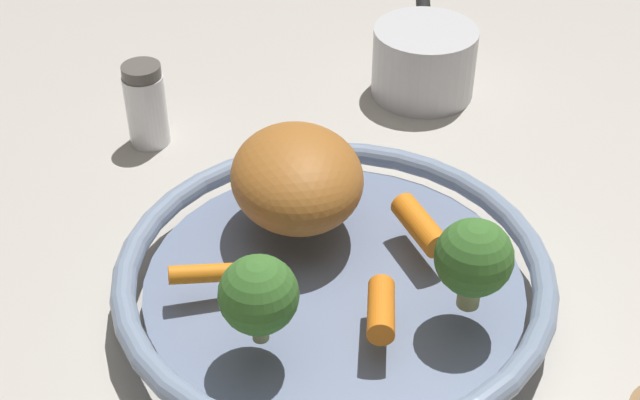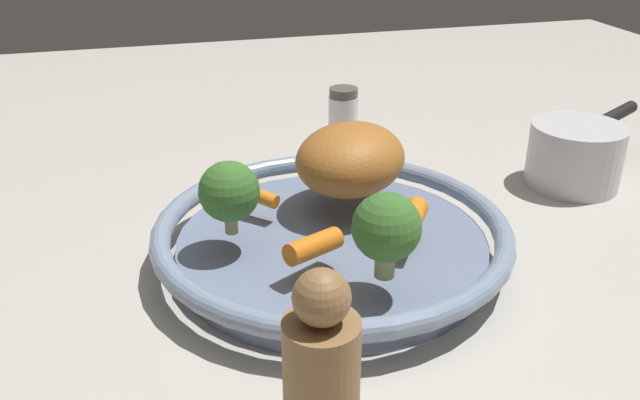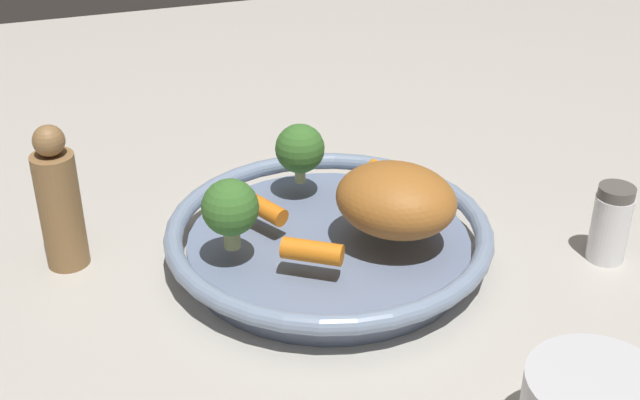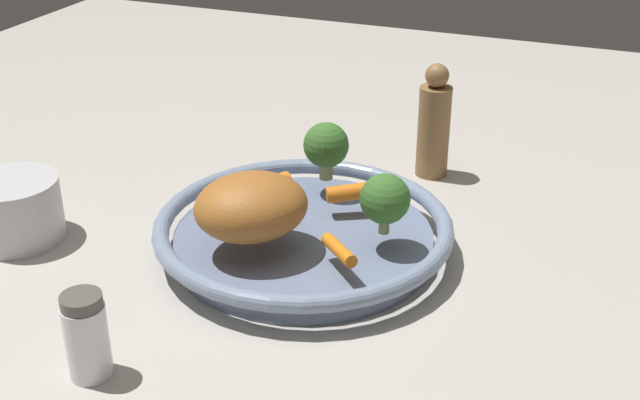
{
  "view_description": "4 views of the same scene",
  "coord_description": "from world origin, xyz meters",
  "px_view_note": "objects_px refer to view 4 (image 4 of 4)",
  "views": [
    {
      "loc": [
        -0.27,
        0.44,
        0.51
      ],
      "look_at": [
        0.03,
        -0.02,
        0.08
      ],
      "focal_mm": 50.45,
      "sensor_mm": 36.0,
      "label": 1
    },
    {
      "loc": [
        -0.55,
        0.16,
        0.34
      ],
      "look_at": [
        -0.02,
        0.02,
        0.08
      ],
      "focal_mm": 38.07,
      "sensor_mm": 36.0,
      "label": 2
    },
    {
      "loc": [
        -0.26,
        -0.72,
        0.5
      ],
      "look_at": [
        -0.01,
        0.0,
        0.07
      ],
      "focal_mm": 47.78,
      "sensor_mm": 36.0,
      "label": 3
    },
    {
      "loc": [
        0.78,
        0.33,
        0.49
      ],
      "look_at": [
        -0.01,
        0.01,
        0.06
      ],
      "focal_mm": 47.13,
      "sensor_mm": 36.0,
      "label": 4
    }
  ],
  "objects_px": {
    "baby_carrot_right": "(267,186)",
    "broccoli_floret_small": "(326,146)",
    "roast_chicken_piece": "(251,207)",
    "baby_carrot_center": "(339,250)",
    "salt_shaker": "(87,336)",
    "broccoli_floret_large": "(384,200)",
    "pepper_mill": "(434,125)",
    "serving_bowl": "(304,233)",
    "saucepan": "(12,209)",
    "baby_carrot_back": "(350,192)"
  },
  "relations": [
    {
      "from": "salt_shaker",
      "to": "pepper_mill",
      "type": "relative_size",
      "value": 0.54
    },
    {
      "from": "baby_carrot_back",
      "to": "broccoli_floret_large",
      "type": "relative_size",
      "value": 0.8
    },
    {
      "from": "baby_carrot_right",
      "to": "salt_shaker",
      "type": "bearing_deg",
      "value": -5.88
    },
    {
      "from": "serving_bowl",
      "to": "pepper_mill",
      "type": "height_order",
      "value": "pepper_mill"
    },
    {
      "from": "serving_bowl",
      "to": "salt_shaker",
      "type": "bearing_deg",
      "value": -19.08
    },
    {
      "from": "roast_chicken_piece",
      "to": "baby_carrot_right",
      "type": "distance_m",
      "value": 0.11
    },
    {
      "from": "baby_carrot_back",
      "to": "baby_carrot_center",
      "type": "distance_m",
      "value": 0.13
    },
    {
      "from": "salt_shaker",
      "to": "baby_carrot_right",
      "type": "bearing_deg",
      "value": 174.12
    },
    {
      "from": "broccoli_floret_large",
      "to": "pepper_mill",
      "type": "bearing_deg",
      "value": -177.12
    },
    {
      "from": "saucepan",
      "to": "roast_chicken_piece",
      "type": "bearing_deg",
      "value": 97.24
    },
    {
      "from": "broccoli_floret_small",
      "to": "pepper_mill",
      "type": "distance_m",
      "value": 0.18
    },
    {
      "from": "broccoli_floret_large",
      "to": "baby_carrot_back",
      "type": "bearing_deg",
      "value": -136.28
    },
    {
      "from": "roast_chicken_piece",
      "to": "baby_carrot_back",
      "type": "distance_m",
      "value": 0.14
    },
    {
      "from": "baby_carrot_back",
      "to": "saucepan",
      "type": "xyz_separation_m",
      "value": [
        0.16,
        -0.37,
        -0.02
      ]
    },
    {
      "from": "baby_carrot_back",
      "to": "roast_chicken_piece",
      "type": "bearing_deg",
      "value": -30.5
    },
    {
      "from": "broccoli_floret_large",
      "to": "saucepan",
      "type": "xyz_separation_m",
      "value": [
        0.09,
        -0.43,
        -0.05
      ]
    },
    {
      "from": "salt_shaker",
      "to": "saucepan",
      "type": "height_order",
      "value": "salt_shaker"
    },
    {
      "from": "baby_carrot_right",
      "to": "broccoli_floret_small",
      "type": "bearing_deg",
      "value": 143.16
    },
    {
      "from": "roast_chicken_piece",
      "to": "broccoli_floret_large",
      "type": "distance_m",
      "value": 0.14
    },
    {
      "from": "baby_carrot_back",
      "to": "broccoli_floret_small",
      "type": "distance_m",
      "value": 0.07
    },
    {
      "from": "baby_carrot_right",
      "to": "broccoli_floret_large",
      "type": "distance_m",
      "value": 0.17
    },
    {
      "from": "serving_bowl",
      "to": "baby_carrot_right",
      "type": "distance_m",
      "value": 0.08
    },
    {
      "from": "serving_bowl",
      "to": "roast_chicken_piece",
      "type": "bearing_deg",
      "value": -31.7
    },
    {
      "from": "salt_shaker",
      "to": "pepper_mill",
      "type": "xyz_separation_m",
      "value": [
        -0.54,
        0.18,
        0.03
      ]
    },
    {
      "from": "roast_chicken_piece",
      "to": "baby_carrot_center",
      "type": "distance_m",
      "value": 0.11
    },
    {
      "from": "baby_carrot_right",
      "to": "salt_shaker",
      "type": "xyz_separation_m",
      "value": [
        0.32,
        -0.03,
        -0.01
      ]
    },
    {
      "from": "serving_bowl",
      "to": "baby_carrot_center",
      "type": "relative_size",
      "value": 5.34
    },
    {
      "from": "roast_chicken_piece",
      "to": "salt_shaker",
      "type": "height_order",
      "value": "roast_chicken_piece"
    },
    {
      "from": "serving_bowl",
      "to": "baby_carrot_back",
      "type": "bearing_deg",
      "value": 150.68
    },
    {
      "from": "serving_bowl",
      "to": "saucepan",
      "type": "distance_m",
      "value": 0.35
    },
    {
      "from": "baby_carrot_right",
      "to": "roast_chicken_piece",
      "type": "bearing_deg",
      "value": 15.53
    },
    {
      "from": "broccoli_floret_large",
      "to": "broccoli_floret_small",
      "type": "bearing_deg",
      "value": -135.13
    },
    {
      "from": "baby_carrot_back",
      "to": "broccoli_floret_large",
      "type": "height_order",
      "value": "broccoli_floret_large"
    },
    {
      "from": "salt_shaker",
      "to": "saucepan",
      "type": "xyz_separation_m",
      "value": [
        -0.18,
        -0.24,
        -0.0
      ]
    },
    {
      "from": "baby_carrot_right",
      "to": "pepper_mill",
      "type": "distance_m",
      "value": 0.27
    },
    {
      "from": "broccoli_floret_large",
      "to": "baby_carrot_right",
      "type": "bearing_deg",
      "value": -105.2
    },
    {
      "from": "roast_chicken_piece",
      "to": "saucepan",
      "type": "xyz_separation_m",
      "value": [
        0.04,
        -0.3,
        -0.04
      ]
    },
    {
      "from": "pepper_mill",
      "to": "saucepan",
      "type": "distance_m",
      "value": 0.55
    },
    {
      "from": "roast_chicken_piece",
      "to": "saucepan",
      "type": "distance_m",
      "value": 0.3
    },
    {
      "from": "serving_bowl",
      "to": "baby_carrot_back",
      "type": "height_order",
      "value": "baby_carrot_back"
    },
    {
      "from": "pepper_mill",
      "to": "serving_bowl",
      "type": "bearing_deg",
      "value": -17.47
    },
    {
      "from": "serving_bowl",
      "to": "baby_carrot_center",
      "type": "height_order",
      "value": "baby_carrot_center"
    },
    {
      "from": "baby_carrot_back",
      "to": "broccoli_floret_small",
      "type": "xyz_separation_m",
      "value": [
        -0.05,
        -0.05,
        0.03
      ]
    },
    {
      "from": "roast_chicken_piece",
      "to": "salt_shaker",
      "type": "distance_m",
      "value": 0.23
    },
    {
      "from": "baby_carrot_center",
      "to": "salt_shaker",
      "type": "relative_size",
      "value": 0.75
    },
    {
      "from": "roast_chicken_piece",
      "to": "baby_carrot_right",
      "type": "relative_size",
      "value": 2.1
    },
    {
      "from": "roast_chicken_piece",
      "to": "saucepan",
      "type": "bearing_deg",
      "value": -82.76
    },
    {
      "from": "broccoli_floret_small",
      "to": "roast_chicken_piece",
      "type": "bearing_deg",
      "value": -7.78
    },
    {
      "from": "baby_carrot_center",
      "to": "salt_shaker",
      "type": "height_order",
      "value": "salt_shaker"
    },
    {
      "from": "pepper_mill",
      "to": "baby_carrot_center",
      "type": "bearing_deg",
      "value": -2.63
    }
  ]
}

